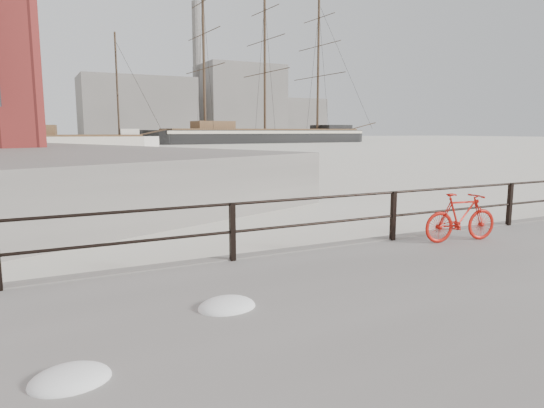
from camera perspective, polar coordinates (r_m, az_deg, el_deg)
name	(u,v)px	position (r m, az deg, el deg)	size (l,w,h in m)	color
ground	(502,238)	(12.87, 25.39, -3.67)	(400.00, 400.00, 0.00)	white
guardrail	(510,204)	(12.64, 26.17, -0.02)	(28.00, 0.10, 1.00)	black
bicycle	(461,217)	(10.38, 21.34, -1.47)	(1.63, 0.24, 0.99)	#B9140C
barque_black	(265,143)	(105.57, -0.84, 7.20)	(60.58, 19.83, 34.24)	black
schooner_mid	(81,147)	(82.50, -21.53, 6.22)	(25.68, 10.86, 18.76)	beige
industrial_west	(137,109)	(150.81, -15.57, 10.73)	(32.00, 18.00, 18.00)	gray
industrial_mid	(240,103)	(166.19, -3.80, 11.83)	(26.00, 20.00, 24.00)	gray
industrial_east	(292,119)	(180.62, 2.42, 9.99)	(20.00, 16.00, 14.00)	gray
smokestack	(197,71)	(167.15, -8.78, 15.17)	(2.80, 2.80, 44.00)	gray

